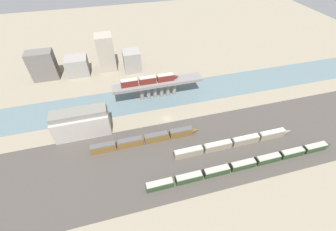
% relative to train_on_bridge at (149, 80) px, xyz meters
% --- Properties ---
extents(ground_plane, '(400.00, 400.00, 0.00)m').
position_rel_train_on_bridge_xyz_m(ground_plane, '(4.62, -19.80, -12.19)').
color(ground_plane, gray).
extents(railbed_yard, '(280.00, 42.00, 0.01)m').
position_rel_train_on_bridge_xyz_m(railbed_yard, '(4.62, -43.80, -12.19)').
color(railbed_yard, '#423D38').
rests_on(railbed_yard, ground).
extents(river_water, '(320.00, 23.02, 0.01)m').
position_rel_train_on_bridge_xyz_m(river_water, '(4.62, 0.00, -12.19)').
color(river_water, slate).
rests_on(river_water, ground).
extents(bridge, '(50.62, 7.35, 10.23)m').
position_rel_train_on_bridge_xyz_m(bridge, '(4.62, -0.00, -4.42)').
color(bridge, slate).
rests_on(bridge, ground).
extents(train_on_bridge, '(32.59, 2.79, 4.01)m').
position_rel_train_on_bridge_xyz_m(train_on_bridge, '(0.00, 0.00, 0.00)').
color(train_on_bridge, '#5B1E19').
rests_on(train_on_bridge, bridge).
extents(train_yard_near, '(86.74, 2.80, 3.45)m').
position_rel_train_on_bridge_xyz_m(train_yard_near, '(29.19, -57.22, -10.50)').
color(train_yard_near, '#23381E').
rests_on(train_yard_near, ground).
extents(train_yard_mid, '(59.42, 2.61, 3.93)m').
position_rel_train_on_bridge_xyz_m(train_yard_mid, '(30.01, -45.23, -10.27)').
color(train_yard_mid, gray).
rests_on(train_yard_mid, ground).
extents(train_yard_far, '(51.51, 2.92, 4.15)m').
position_rel_train_on_bridge_xyz_m(train_yard_far, '(-8.88, -32.95, -10.15)').
color(train_yard_far, brown).
rests_on(train_yard_far, ground).
extents(warehouse_building, '(25.69, 10.21, 13.77)m').
position_rel_train_on_bridge_xyz_m(warehouse_building, '(-36.93, -18.69, -5.64)').
color(warehouse_building, '#9E998E').
rests_on(warehouse_building, ground).
extents(city_block_far_left, '(15.45, 8.91, 18.30)m').
position_rel_train_on_bridge_xyz_m(city_block_far_left, '(-60.31, 37.71, -3.04)').
color(city_block_far_left, '#605B56').
rests_on(city_block_far_left, ground).
extents(city_block_left, '(13.91, 11.84, 11.64)m').
position_rel_train_on_bridge_xyz_m(city_block_left, '(-40.66, 37.82, -6.37)').
color(city_block_left, gray).
rests_on(city_block_left, ground).
extents(city_block_center, '(10.71, 11.46, 23.45)m').
position_rel_train_on_bridge_xyz_m(city_block_center, '(-21.06, 39.95, -0.47)').
color(city_block_center, gray).
rests_on(city_block_center, ground).
extents(city_block_right, '(10.92, 11.29, 13.58)m').
position_rel_train_on_bridge_xyz_m(city_block_right, '(-5.35, 33.71, -5.40)').
color(city_block_right, gray).
rests_on(city_block_right, ground).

